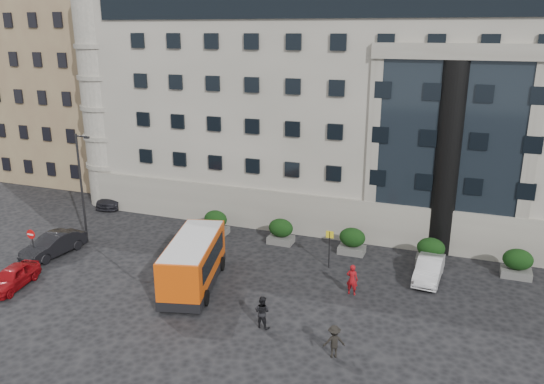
{
  "coord_description": "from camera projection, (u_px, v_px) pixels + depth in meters",
  "views": [
    {
      "loc": [
        13.04,
        -25.75,
        14.81
      ],
      "look_at": [
        1.89,
        4.13,
        5.0
      ],
      "focal_mm": 35.0,
      "sensor_mm": 36.0,
      "label": 1
    }
  ],
  "objects": [
    {
      "name": "civic_building",
      "position": [
        386.0,
        98.0,
        46.82
      ],
      "size": [
        44.0,
        24.0,
        18.0
      ],
      "primitive_type": "cube",
      "color": "gray",
      "rests_on": "ground"
    },
    {
      "name": "hedge_d",
      "position": [
        431.0,
        251.0,
        34.6
      ],
      "size": [
        1.8,
        1.26,
        1.84
      ],
      "color": "#535250",
      "rests_on": "ground"
    },
    {
      "name": "red_truck",
      "position": [
        151.0,
        169.0,
        53.23
      ],
      "size": [
        2.96,
        5.15,
        2.62
      ],
      "rotation": [
        0.0,
        0.0,
        -0.17
      ],
      "color": "maroon",
      "rests_on": "ground"
    },
    {
      "name": "white_taxi",
      "position": [
        429.0,
        269.0,
        32.59
      ],
      "size": [
        1.7,
        4.27,
        1.38
      ],
      "primitive_type": "imported",
      "rotation": [
        0.0,
        0.0,
        -0.06
      ],
      "color": "silver",
      "rests_on": "ground"
    },
    {
      "name": "apartment_far",
      "position": [
        159.0,
        59.0,
        71.59
      ],
      "size": [
        13.0,
        13.0,
        22.0
      ],
      "primitive_type": "cube",
      "color": "brown",
      "rests_on": "ground"
    },
    {
      "name": "pedestrian_a",
      "position": [
        352.0,
        280.0,
        30.68
      ],
      "size": [
        0.71,
        0.49,
        1.87
      ],
      "primitive_type": "imported",
      "rotation": [
        0.0,
        0.0,
        3.07
      ],
      "color": "maroon",
      "rests_on": "ground"
    },
    {
      "name": "minibus",
      "position": [
        193.0,
        261.0,
        31.51
      ],
      "size": [
        4.16,
        7.51,
        2.97
      ],
      "rotation": [
        0.0,
        0.0,
        0.25
      ],
      "color": "#D94A0A",
      "rests_on": "ground"
    },
    {
      "name": "hedge_a",
      "position": [
        216.0,
        222.0,
        39.82
      ],
      "size": [
        1.8,
        1.26,
        1.84
      ],
      "color": "#535250",
      "rests_on": "ground"
    },
    {
      "name": "parked_car_a",
      "position": [
        12.0,
        277.0,
        31.56
      ],
      "size": [
        2.21,
        4.12,
        1.33
      ],
      "primitive_type": "imported",
      "rotation": [
        0.0,
        0.0,
        0.17
      ],
      "color": "#980B10",
      "rests_on": "ground"
    },
    {
      "name": "bus_stop_sign",
      "position": [
        329.0,
        243.0,
        33.9
      ],
      "size": [
        0.5,
        0.08,
        2.52
      ],
      "color": "#262628",
      "rests_on": "ground"
    },
    {
      "name": "no_entry_sign",
      "position": [
        32.0,
        239.0,
        34.7
      ],
      "size": [
        0.64,
        0.16,
        2.32
      ],
      "color": "#262628",
      "rests_on": "ground"
    },
    {
      "name": "pedestrian_c",
      "position": [
        334.0,
        342.0,
        24.79
      ],
      "size": [
        1.22,
        1.02,
        1.64
      ],
      "primitive_type": "imported",
      "rotation": [
        0.0,
        0.0,
        3.61
      ],
      "color": "black",
      "rests_on": "ground"
    },
    {
      "name": "hedge_c",
      "position": [
        352.0,
        241.0,
        36.34
      ],
      "size": [
        1.8,
        1.26,
        1.84
      ],
      "color": "#535250",
      "rests_on": "ground"
    },
    {
      "name": "entrance_column",
      "position": [
        447.0,
        160.0,
        35.07
      ],
      "size": [
        1.8,
        1.8,
        13.0
      ],
      "primitive_type": "cylinder",
      "color": "black",
      "rests_on": "ground"
    },
    {
      "name": "hedge_b",
      "position": [
        281.0,
        231.0,
        38.08
      ],
      "size": [
        1.8,
        1.26,
        1.84
      ],
      "color": "#535250",
      "rests_on": "ground"
    },
    {
      "name": "parked_car_d",
      "position": [
        133.0,
        181.0,
        51.59
      ],
      "size": [
        2.67,
        4.73,
        1.25
      ],
      "primitive_type": "imported",
      "rotation": [
        0.0,
        0.0,
        -0.14
      ],
      "color": "black",
      "rests_on": "ground"
    },
    {
      "name": "ground",
      "position": [
        218.0,
        287.0,
        31.77
      ],
      "size": [
        120.0,
        120.0,
        0.0
      ],
      "primitive_type": "plane",
      "color": "black",
      "rests_on": "ground"
    },
    {
      "name": "parked_car_c",
      "position": [
        118.0,
        196.0,
        46.73
      ],
      "size": [
        2.64,
        5.16,
        1.43
      ],
      "primitive_type": "imported",
      "rotation": [
        0.0,
        0.0,
        0.13
      ],
      "color": "black",
      "rests_on": "ground"
    },
    {
      "name": "parked_car_b",
      "position": [
        54.0,
        245.0,
        36.1
      ],
      "size": [
        2.17,
        4.76,
        1.52
      ],
      "primitive_type": "imported",
      "rotation": [
        0.0,
        0.0,
        -0.13
      ],
      "color": "black",
      "rests_on": "ground"
    },
    {
      "name": "pedestrian_b",
      "position": [
        262.0,
        312.0,
        27.28
      ],
      "size": [
        0.94,
        0.78,
        1.75
      ],
      "primitive_type": "imported",
      "rotation": [
        0.0,
        0.0,
        2.99
      ],
      "color": "black",
      "rests_on": "ground"
    },
    {
      "name": "street_lamp",
      "position": [
        82.0,
        185.0,
        37.16
      ],
      "size": [
        1.16,
        0.18,
        8.0
      ],
      "color": "#262628",
      "rests_on": "ground"
    },
    {
      "name": "apartment_near",
      "position": [
        91.0,
        78.0,
        54.76
      ],
      "size": [
        14.0,
        14.0,
        20.0
      ],
      "primitive_type": "cube",
      "color": "#82654C",
      "rests_on": "ground"
    },
    {
      "name": "hedge_e",
      "position": [
        517.0,
        263.0,
        32.86
      ],
      "size": [
        1.8,
        1.26,
        1.84
      ],
      "color": "#535250",
      "rests_on": "ground"
    }
  ]
}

